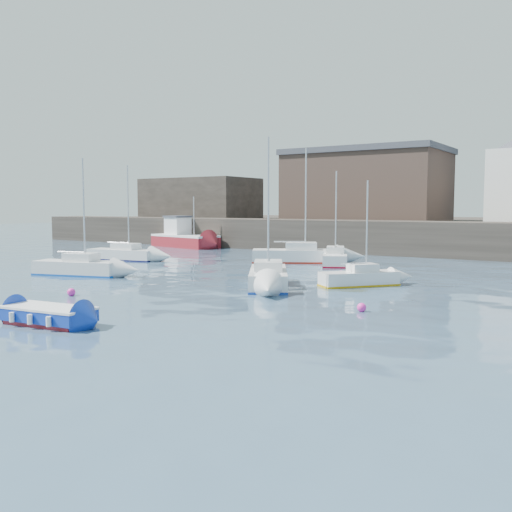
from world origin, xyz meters
The scene contains 16 objects.
water centered at (0.00, 0.00, 0.00)m, with size 220.00×220.00×0.00m, color #2D4760.
quay_wall centered at (0.00, 35.00, 1.50)m, with size 90.00×5.00×3.00m, color #28231E.
land_strip centered at (0.00, 53.00, 1.40)m, with size 90.00×32.00×2.80m, color #28231E.
warehouse centered at (-6.00, 43.00, 6.62)m, with size 16.40×10.40×7.60m.
bldg_west centered at (-28.00, 42.00, 5.30)m, with size 14.00×8.00×5.00m.
blue_dinghy centered at (0.02, -2.00, 0.38)m, with size 3.72×2.08×0.68m.
fishing_boat centered at (-21.96, 31.55, 1.03)m, with size 8.49×4.54×5.33m.
sailboat_a centered at (-11.12, 8.61, 0.51)m, with size 5.87×3.28×7.28m.
sailboat_b centered at (1.50, 10.90, 0.52)m, with size 4.90×6.27×7.92m.
sailboat_c centered at (5.55, 13.83, 0.44)m, with size 3.83×4.24×5.72m.
sailboat_e centered at (-16.27, 17.41, 0.49)m, with size 6.11×2.86×7.56m.
sailboat_f centered at (-0.39, 23.39, 0.49)m, with size 3.75×5.56×6.93m.
sailboat_h centered at (-3.53, 23.23, 0.57)m, with size 6.95×5.31×8.73m.
buoy_near centered at (-4.77, 2.92, 0.00)m, with size 0.40×0.40×0.40m, color #FF2BAB.
buoy_mid centered at (8.64, 6.71, 0.00)m, with size 0.38×0.38×0.38m, color #FF2BAB.
buoy_far centered at (2.88, 17.27, 0.00)m, with size 0.37×0.37×0.37m, color #FF2BAB.
Camera 1 is at (17.62, -15.10, 4.33)m, focal length 40.00 mm.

